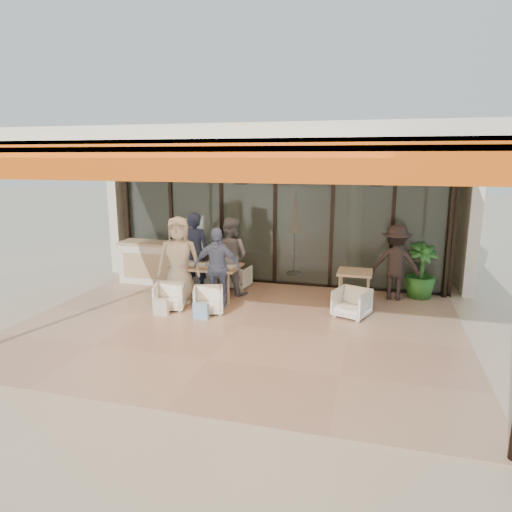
% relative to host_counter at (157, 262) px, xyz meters
% --- Properties ---
extents(ground, '(70.00, 70.00, 0.00)m').
position_rel_host_counter_xyz_m(ground, '(2.79, -2.30, -0.53)').
color(ground, '#C6B293').
rests_on(ground, ground).
extents(terrace_floor, '(8.00, 6.00, 0.01)m').
position_rel_host_counter_xyz_m(terrace_floor, '(2.79, -2.30, -0.53)').
color(terrace_floor, tan).
rests_on(terrace_floor, ground).
extents(terrace_structure, '(8.00, 6.00, 3.40)m').
position_rel_host_counter_xyz_m(terrace_structure, '(2.79, -2.56, 2.72)').
color(terrace_structure, silver).
rests_on(terrace_structure, ground).
extents(glass_storefront, '(8.08, 0.10, 3.20)m').
position_rel_host_counter_xyz_m(glass_storefront, '(2.79, 0.70, 1.07)').
color(glass_storefront, '#9EADA3').
rests_on(glass_storefront, ground).
extents(interior_block, '(9.05, 3.62, 3.52)m').
position_rel_host_counter_xyz_m(interior_block, '(2.80, 3.02, 1.70)').
color(interior_block, silver).
rests_on(interior_block, ground).
extents(host_counter, '(1.85, 0.65, 1.04)m').
position_rel_host_counter_xyz_m(host_counter, '(0.00, 0.00, 0.00)').
color(host_counter, silver).
rests_on(host_counter, ground).
extents(dining_table, '(1.50, 0.90, 0.93)m').
position_rel_host_counter_xyz_m(dining_table, '(1.58, -0.79, 0.16)').
color(dining_table, tan).
rests_on(dining_table, ground).
extents(chair_far_left, '(0.81, 0.78, 0.69)m').
position_rel_host_counter_xyz_m(chair_far_left, '(1.16, 0.15, -0.19)').
color(chair_far_left, white).
rests_on(chair_far_left, ground).
extents(chair_far_right, '(0.62, 0.59, 0.58)m').
position_rel_host_counter_xyz_m(chair_far_right, '(2.00, 0.15, -0.24)').
color(chair_far_right, white).
rests_on(chair_far_right, ground).
extents(chair_near_left, '(0.73, 0.70, 0.61)m').
position_rel_host_counter_xyz_m(chair_near_left, '(1.16, -1.75, -0.23)').
color(chair_near_left, white).
rests_on(chair_near_left, ground).
extents(chair_near_right, '(0.73, 0.71, 0.59)m').
position_rel_host_counter_xyz_m(chair_near_right, '(2.00, -1.75, -0.23)').
color(chair_near_right, white).
rests_on(chair_near_right, ground).
extents(diner_navy, '(0.71, 0.50, 1.85)m').
position_rel_host_counter_xyz_m(diner_navy, '(1.16, -0.35, 0.39)').
color(diner_navy, '#1A203B').
rests_on(diner_navy, ground).
extents(diner_grey, '(0.98, 0.84, 1.76)m').
position_rel_host_counter_xyz_m(diner_grey, '(2.00, -0.35, 0.35)').
color(diner_grey, slate).
rests_on(diner_grey, ground).
extents(diner_cream, '(1.03, 0.81, 1.86)m').
position_rel_host_counter_xyz_m(diner_cream, '(1.16, -1.25, 0.40)').
color(diner_cream, beige).
rests_on(diner_cream, ground).
extents(diner_periwinkle, '(1.01, 0.51, 1.66)m').
position_rel_host_counter_xyz_m(diner_periwinkle, '(2.00, -1.25, 0.30)').
color(diner_periwinkle, '#7184BD').
rests_on(diner_periwinkle, ground).
extents(tote_bag_cream, '(0.30, 0.10, 0.34)m').
position_rel_host_counter_xyz_m(tote_bag_cream, '(1.16, -2.15, -0.36)').
color(tote_bag_cream, silver).
rests_on(tote_bag_cream, ground).
extents(tote_bag_blue, '(0.30, 0.10, 0.34)m').
position_rel_host_counter_xyz_m(tote_bag_blue, '(2.00, -2.15, -0.36)').
color(tote_bag_blue, '#99BFD8').
rests_on(tote_bag_blue, ground).
extents(side_table, '(0.70, 0.70, 0.74)m').
position_rel_host_counter_xyz_m(side_table, '(4.77, -0.48, 0.11)').
color(side_table, tan).
rests_on(side_table, ground).
extents(side_chair, '(0.78, 0.75, 0.63)m').
position_rel_host_counter_xyz_m(side_chair, '(4.77, -1.23, -0.22)').
color(side_chair, white).
rests_on(side_chair, ground).
extents(standing_woman, '(1.08, 0.64, 1.66)m').
position_rel_host_counter_xyz_m(standing_woman, '(5.58, 0.14, 0.30)').
color(standing_woman, black).
rests_on(standing_woman, ground).
extents(potted_palm, '(0.89, 0.89, 1.23)m').
position_rel_host_counter_xyz_m(potted_palm, '(6.13, 0.42, 0.08)').
color(potted_palm, '#1E5919').
rests_on(potted_palm, ground).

